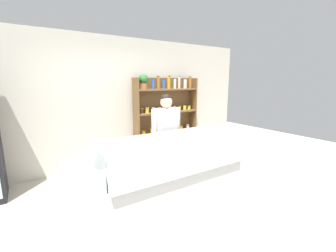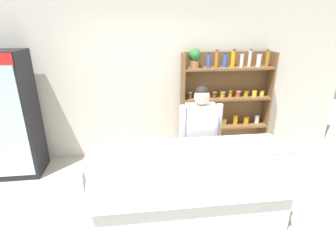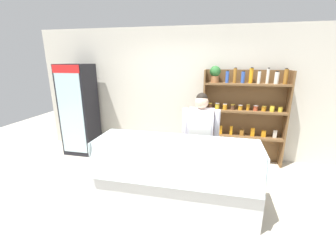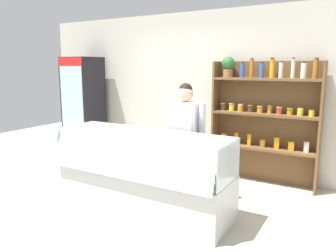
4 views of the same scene
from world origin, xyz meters
name	(u,v)px [view 4 (image 4 of 4)]	position (x,y,z in m)	size (l,w,h in m)	color
ground_plane	(138,207)	(0.00, 0.00, 0.00)	(12.00, 12.00, 0.00)	beige
back_wall	(203,92)	(0.00, 1.97, 1.35)	(6.80, 0.10, 2.70)	beige
drinks_fridge	(84,108)	(-2.36, 1.49, 0.98)	(0.65, 0.61, 1.97)	black
shelving_unit	(263,114)	(1.09, 1.76, 1.09)	(1.59, 0.29, 1.94)	brown
deli_display_case	(142,187)	(0.10, -0.04, 0.31)	(2.25, 0.77, 1.01)	silver
shop_clerk	(185,133)	(0.38, 0.56, 0.93)	(0.58, 0.25, 1.58)	#4C4233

